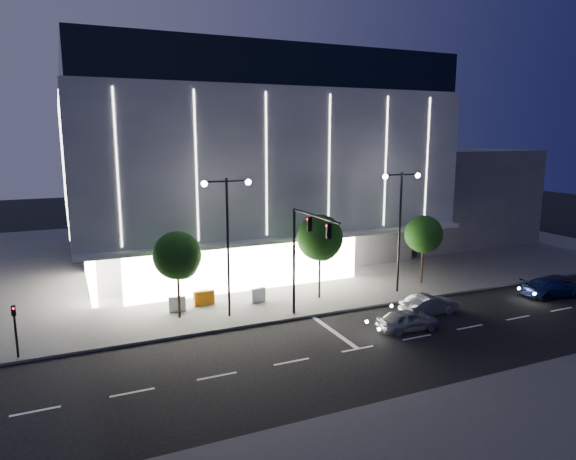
# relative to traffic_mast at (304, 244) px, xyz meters

# --- Properties ---
(ground) EXTENTS (160.00, 160.00, 0.00)m
(ground) POSITION_rel_traffic_mast_xyz_m (-1.00, -3.34, -5.03)
(ground) COLOR black
(ground) RESTS_ON ground
(sidewalk_museum) EXTENTS (70.00, 40.00, 0.15)m
(sidewalk_museum) POSITION_rel_traffic_mast_xyz_m (4.00, 20.66, -4.95)
(sidewalk_museum) COLOR #474747
(sidewalk_museum) RESTS_ON ground
(sidewalk_near) EXTENTS (70.00, 10.00, 0.15)m
(sidewalk_near) POSITION_rel_traffic_mast_xyz_m (4.00, -15.34, -4.95)
(sidewalk_near) COLOR #474747
(sidewalk_near) RESTS_ON ground
(museum) EXTENTS (30.00, 25.80, 18.00)m
(museum) POSITION_rel_traffic_mast_xyz_m (1.98, 18.97, 4.25)
(museum) COLOR #4C4C51
(museum) RESTS_ON ground
(annex_building) EXTENTS (16.00, 20.00, 10.00)m
(annex_building) POSITION_rel_traffic_mast_xyz_m (25.00, 20.66, -0.03)
(annex_building) COLOR #4C4C51
(annex_building) RESTS_ON ground
(traffic_mast) EXTENTS (0.33, 5.89, 7.07)m
(traffic_mast) POSITION_rel_traffic_mast_xyz_m (0.00, 0.00, 0.00)
(traffic_mast) COLOR black
(traffic_mast) RESTS_ON ground
(street_lamp_west) EXTENTS (3.16, 0.36, 9.00)m
(street_lamp_west) POSITION_rel_traffic_mast_xyz_m (-4.00, 2.66, 0.93)
(street_lamp_west) COLOR black
(street_lamp_west) RESTS_ON ground
(street_lamp_east) EXTENTS (3.16, 0.36, 9.00)m
(street_lamp_east) POSITION_rel_traffic_mast_xyz_m (9.00, 2.66, 0.93)
(street_lamp_east) COLOR black
(street_lamp_east) RESTS_ON ground
(ped_signal_far) EXTENTS (0.22, 0.24, 3.00)m
(ped_signal_far) POSITION_rel_traffic_mast_xyz_m (-16.00, 1.16, -3.14)
(ped_signal_far) COLOR black
(ped_signal_far) RESTS_ON ground
(tree_left) EXTENTS (3.02, 3.02, 5.72)m
(tree_left) POSITION_rel_traffic_mast_xyz_m (-6.97, 3.68, -0.99)
(tree_left) COLOR black
(tree_left) RESTS_ON ground
(tree_mid) EXTENTS (3.25, 3.25, 6.15)m
(tree_mid) POSITION_rel_traffic_mast_xyz_m (3.03, 3.68, -0.69)
(tree_mid) COLOR black
(tree_mid) RESTS_ON ground
(tree_right) EXTENTS (2.91, 2.91, 5.51)m
(tree_right) POSITION_rel_traffic_mast_xyz_m (12.03, 3.68, -1.14)
(tree_right) COLOR black
(tree_right) RESTS_ON ground
(car_lead) EXTENTS (3.90, 1.79, 1.30)m
(car_lead) POSITION_rel_traffic_mast_xyz_m (5.18, -3.71, -4.38)
(car_lead) COLOR #93959A
(car_lead) RESTS_ON ground
(car_second) EXTENTS (4.03, 1.51, 1.31)m
(car_second) POSITION_rel_traffic_mast_xyz_m (8.20, -1.98, -4.37)
(car_second) COLOR #939499
(car_second) RESTS_ON ground
(car_third) EXTENTS (4.88, 2.50, 1.36)m
(car_third) POSITION_rel_traffic_mast_xyz_m (18.84, -2.57, -4.35)
(car_third) COLOR navy
(car_third) RESTS_ON ground
(car_fourth) EXTENTS (4.62, 2.52, 1.23)m
(car_fourth) POSITION_rel_traffic_mast_xyz_m (20.47, -1.96, -4.41)
(car_fourth) COLOR #2F2E34
(car_fourth) RESTS_ON ground
(barrier_a) EXTENTS (1.12, 0.58, 1.00)m
(barrier_a) POSITION_rel_traffic_mast_xyz_m (-5.14, 5.49, -4.38)
(barrier_a) COLOR orange
(barrier_a) RESTS_ON sidewalk_museum
(barrier_b) EXTENTS (1.12, 0.39, 1.00)m
(barrier_b) POSITION_rel_traffic_mast_xyz_m (-6.88, 4.86, -4.38)
(barrier_b) COLOR silver
(barrier_b) RESTS_ON sidewalk_museum
(barrier_c) EXTENTS (1.11, 0.28, 1.00)m
(barrier_c) POSITION_rel_traffic_mast_xyz_m (-4.78, 5.35, -4.38)
(barrier_c) COLOR #CD670B
(barrier_c) RESTS_ON sidewalk_museum
(barrier_d) EXTENTS (1.13, 0.46, 1.00)m
(barrier_d) POSITION_rel_traffic_mast_xyz_m (-1.35, 4.49, -4.38)
(barrier_d) COLOR white
(barrier_d) RESTS_ON sidewalk_museum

